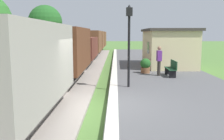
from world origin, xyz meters
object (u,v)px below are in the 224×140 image
tree_field_left (45,22)px  bench_down_platform (149,54)px  bench_near_hut (172,68)px  potted_planter (145,65)px  freight_train (85,45)px  person_waiting (159,60)px  station_hut (168,47)px  lamp_post_near (129,31)px

tree_field_left → bench_down_platform: bearing=-13.2°
bench_near_hut → potted_planter: bearing=140.5°
freight_train → person_waiting: bearing=-58.9°
station_hut → lamp_post_near: bearing=-113.8°
freight_train → bench_down_platform: 6.22m
station_hut → potted_planter: size_ratio=6.33×
freight_train → tree_field_left: tree_field_left is taller
bench_down_platform → tree_field_left: size_ratio=0.26×
freight_train → station_hut: 8.19m
bench_down_platform → tree_field_left: 11.44m
person_waiting → potted_planter: (-0.67, 0.93, -0.46)m
station_hut → bench_down_platform: station_hut is taller
bench_down_platform → station_hut: bearing=-82.6°
person_waiting → station_hut: bearing=-112.4°
bench_near_hut → tree_field_left: (-10.70, 12.44, 3.17)m
tree_field_left → station_hut: bearing=-34.5°
bench_near_hut → lamp_post_near: lamp_post_near is taller
bench_down_platform → lamp_post_near: size_ratio=0.41×
bench_near_hut → potted_planter: size_ratio=1.64×
potted_planter → station_hut: bearing=59.2°
bench_near_hut → person_waiting: bearing=164.1°
freight_train → station_hut: bearing=-33.9°
station_hut → bench_near_hut: bearing=-98.6°
tree_field_left → lamp_post_near: bearing=-62.3°
station_hut → lamp_post_near: size_ratio=1.57×
bench_down_platform → lamp_post_near: lamp_post_near is taller
bench_near_hut → lamp_post_near: (-2.62, -2.93, 2.08)m
person_waiting → tree_field_left: size_ratio=0.30×
lamp_post_near → tree_field_left: size_ratio=0.65×
bench_near_hut → lamp_post_near: 4.45m
lamp_post_near → freight_train: bearing=106.1°
person_waiting → tree_field_left: bearing=-55.5°
freight_train → bench_near_hut: freight_train is taller
bench_near_hut → person_waiting: person_waiting is taller
person_waiting → tree_field_left: (-10.01, 12.24, 2.71)m
station_hut → potted_planter: 4.14m
lamp_post_near → tree_field_left: tree_field_left is taller
freight_train → bench_near_hut: (6.10, -9.16, -0.92)m
freight_train → bench_near_hut: size_ratio=26.13×
station_hut → person_waiting: bearing=-107.6°
potted_planter → tree_field_left: 15.01m
bench_near_hut → bench_down_platform: 9.94m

